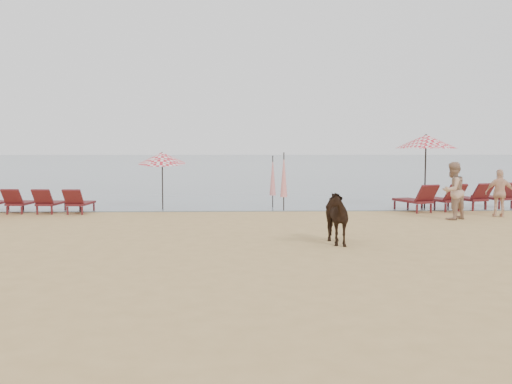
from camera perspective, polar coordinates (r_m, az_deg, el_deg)
ground at (r=10.42m, az=0.89°, el=-8.24°), size 120.00×120.00×0.00m
sea at (r=90.18m, az=-1.52°, el=3.09°), size 160.00×140.00×0.06m
lounger_cluster_left at (r=21.18m, az=-21.31°, el=-0.88°), size 3.89×1.91×0.60m
lounger_cluster_right at (r=22.02m, az=19.55°, el=-0.49°), size 4.65×3.08×0.68m
umbrella_open_left_b at (r=21.07m, az=-9.37°, el=3.38°), size 1.72×1.75×2.19m
umbrella_open_right at (r=22.07m, az=16.64°, el=4.85°), size 2.27×2.27×2.77m
umbrella_closed_left at (r=20.34m, az=2.80°, el=1.70°), size 0.26×0.26×2.11m
umbrella_closed_right at (r=21.38m, az=1.68°, el=1.62°), size 0.24×0.24×1.98m
cow at (r=13.67m, az=7.58°, el=-2.47°), size 0.87×1.60×1.29m
beachgoer_right_a at (r=19.07m, az=19.07°, el=0.12°), size 1.12×1.07×1.83m
beachgoer_right_b at (r=20.39m, az=23.20°, el=-0.10°), size 0.98×0.56×1.57m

